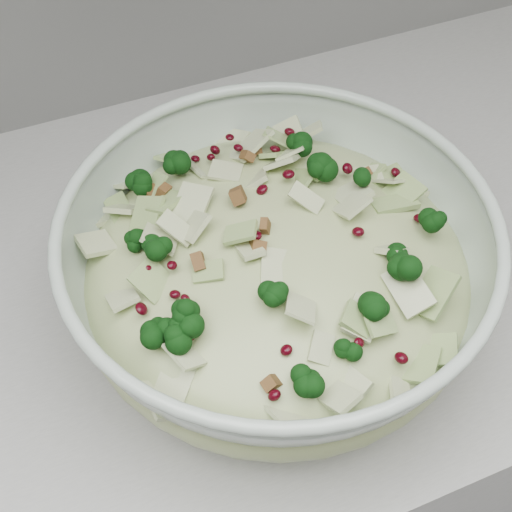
{
  "coord_description": "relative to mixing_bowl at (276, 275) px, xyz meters",
  "views": [
    {
      "loc": [
        0.48,
        1.26,
        1.46
      ],
      "look_at": [
        0.62,
        1.6,
        1.0
      ],
      "focal_mm": 50.0,
      "sensor_mm": 36.0,
      "label": 1
    }
  ],
  "objects": [
    {
      "name": "mixing_bowl",
      "position": [
        0.0,
        0.0,
        0.0
      ],
      "size": [
        0.37,
        0.37,
        0.14
      ],
      "rotation": [
        0.0,
        0.0,
        -0.03
      ],
      "color": "#AABCAD",
      "rests_on": "counter"
    },
    {
      "name": "salad",
      "position": [
        0.0,
        0.0,
        0.02
      ],
      "size": [
        0.43,
        0.43,
        0.14
      ],
      "rotation": [
        0.0,
        0.0,
        -0.37
      ],
      "color": "#ACBB80",
      "rests_on": "mixing_bowl"
    }
  ]
}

